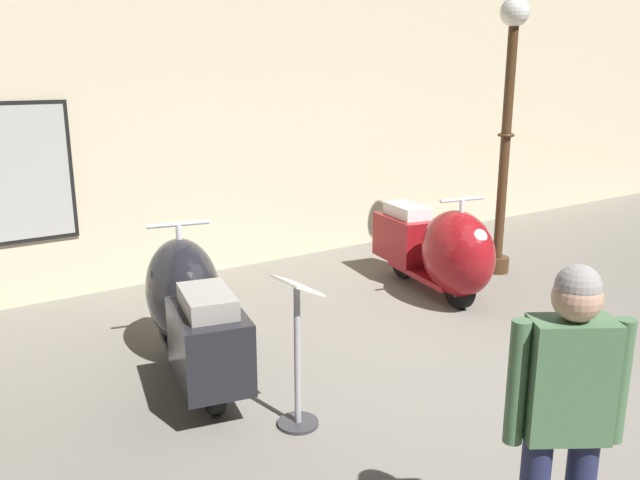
% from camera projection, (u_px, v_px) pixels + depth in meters
% --- Properties ---
extents(ground_plane, '(60.00, 60.00, 0.00)m').
position_uv_depth(ground_plane, '(459.00, 379.00, 5.05)').
color(ground_plane, slate).
extents(showroom_back_wall, '(18.00, 0.24, 3.93)m').
position_uv_depth(showroom_back_wall, '(231.00, 102.00, 7.54)').
color(showroom_back_wall, beige).
rests_on(showroom_back_wall, ground).
extents(scooter_0, '(0.91, 1.93, 1.14)m').
position_uv_depth(scooter_0, '(190.00, 307.00, 5.12)').
color(scooter_0, black).
rests_on(scooter_0, ground).
extents(scooter_1, '(0.85, 1.91, 1.12)m').
position_uv_depth(scooter_1, '(440.00, 250.00, 6.77)').
color(scooter_1, black).
rests_on(scooter_1, ground).
extents(lamppost, '(0.32, 0.32, 3.09)m').
position_uv_depth(lamppost, '(507.00, 116.00, 7.28)').
color(lamppost, '#472D19').
rests_on(lamppost, ground).
extents(visitor_0, '(0.46, 0.38, 1.56)m').
position_uv_depth(visitor_0, '(565.00, 410.00, 2.82)').
color(visitor_0, black).
rests_on(visitor_0, ground).
extents(info_stanchion, '(0.28, 0.33, 1.05)m').
position_uv_depth(info_stanchion, '(298.00, 365.00, 4.29)').
color(info_stanchion, '#333338').
rests_on(info_stanchion, ground).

